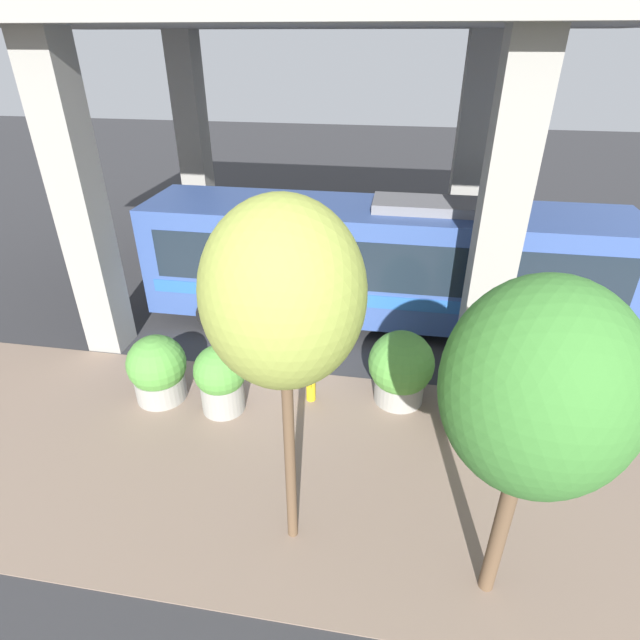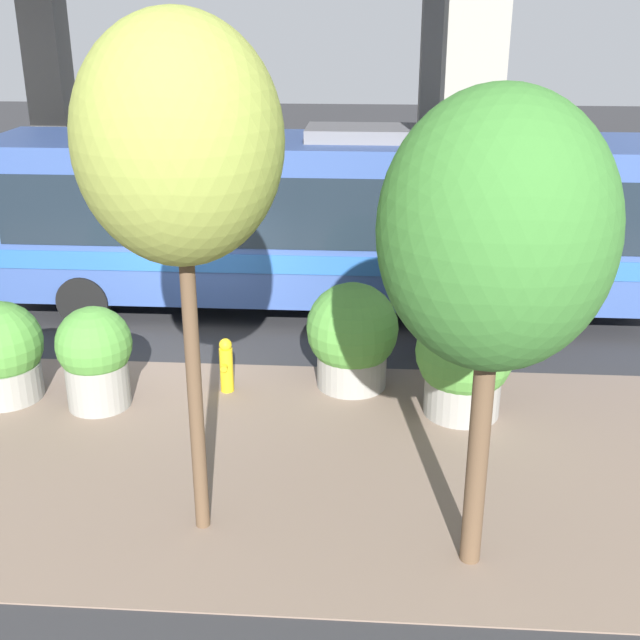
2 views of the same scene
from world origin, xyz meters
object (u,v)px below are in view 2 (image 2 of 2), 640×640
(planter_extra, at_px, (1,353))
(street_tree_near, at_px, (496,234))
(planter_front, at_px, (352,336))
(planter_back, at_px, (95,356))
(fire_hydrant, at_px, (226,365))
(street_tree_far, at_px, (179,143))
(bus, at_px, (324,214))
(planter_middle, at_px, (464,360))

(planter_extra, height_order, street_tree_near, street_tree_near)
(planter_front, relative_size, planter_back, 1.08)
(fire_hydrant, bearing_deg, street_tree_far, -174.50)
(planter_front, bearing_deg, bus, 10.92)
(planter_middle, height_order, planter_extra, planter_middle)
(planter_front, distance_m, planter_back, 3.95)
(planter_extra, bearing_deg, planter_front, -81.46)
(planter_front, bearing_deg, fire_hydrant, 100.11)
(planter_middle, distance_m, street_tree_near, 4.50)
(bus, relative_size, planter_extra, 8.11)
(bus, distance_m, planter_middle, 5.07)
(planter_back, height_order, street_tree_far, street_tree_far)
(planter_front, height_order, street_tree_near, street_tree_near)
(planter_middle, relative_size, planter_back, 1.09)
(fire_hydrant, height_order, planter_back, planter_back)
(street_tree_far, bearing_deg, planter_back, 36.98)
(planter_front, bearing_deg, street_tree_near, -161.41)
(fire_hydrant, distance_m, planter_extra, 3.44)
(planter_middle, xyz_separation_m, street_tree_far, (-3.06, 3.30, 3.59))
(street_tree_near, bearing_deg, planter_middle, -3.76)
(fire_hydrant, distance_m, street_tree_near, 6.16)
(planter_back, height_order, planter_extra, planter_back)
(bus, bearing_deg, street_tree_far, 172.72)
(street_tree_near, bearing_deg, planter_extra, 62.85)
(bus, relative_size, planter_front, 7.41)
(bus, distance_m, street_tree_near, 8.29)
(bus, bearing_deg, planter_extra, 132.72)
(fire_hydrant, relative_size, street_tree_near, 0.18)
(planter_front, distance_m, street_tree_near, 5.36)
(planter_back, xyz_separation_m, planter_extra, (0.16, 1.54, -0.06))
(bus, height_order, planter_extra, bus)
(planter_middle, bearing_deg, bus, 28.41)
(planter_middle, distance_m, planter_back, 5.50)
(planter_middle, relative_size, planter_extra, 1.11)
(planter_middle, relative_size, street_tree_far, 0.30)
(street_tree_far, bearing_deg, planter_middle, -47.17)
(bus, relative_size, street_tree_far, 2.24)
(bus, height_order, street_tree_far, street_tree_far)
(bus, distance_m, planter_back, 5.60)
(planter_front, xyz_separation_m, planter_extra, (-0.81, 5.37, -0.10))
(planter_back, bearing_deg, planter_front, -75.81)
(fire_hydrant, height_order, planter_front, planter_front)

